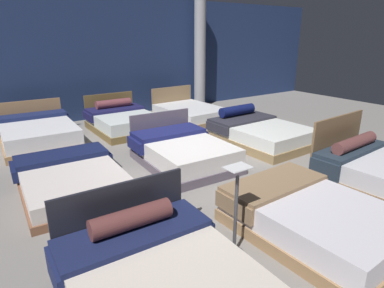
# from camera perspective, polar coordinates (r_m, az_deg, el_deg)

# --- Properties ---
(ground_plane) EXTENTS (18.00, 18.00, 0.02)m
(ground_plane) POSITION_cam_1_polar(r_m,az_deg,el_deg) (6.24, 0.25, -4.40)
(ground_plane) COLOR gray
(showroom_back_wall) EXTENTS (18.00, 0.06, 3.50)m
(showroom_back_wall) POSITION_cam_1_polar(r_m,az_deg,el_deg) (10.23, -16.22, 14.07)
(showroom_back_wall) COLOR navy
(showroom_back_wall) RESTS_ON ground_plane
(bed_0) EXTENTS (1.70, 2.01, 0.88)m
(bed_0) POSITION_cam_1_polar(r_m,az_deg,el_deg) (3.34, -5.70, -22.49)
(bed_0) COLOR black
(bed_0) RESTS_ON ground_plane
(bed_1) EXTENTS (1.60, 2.10, 0.51)m
(bed_1) POSITION_cam_1_polar(r_m,az_deg,el_deg) (4.47, 20.24, -11.99)
(bed_1) COLOR #99744D
(bed_1) RESTS_ON ground_plane
(bed_3) EXTENTS (1.66, 2.16, 0.44)m
(bed_3) POSITION_cam_1_polar(r_m,az_deg,el_deg) (5.70, -20.25, -5.73)
(bed_3) COLOR brown
(bed_3) RESTS_ON ground_plane
(bed_4) EXTENTS (1.59, 2.07, 0.87)m
(bed_4) POSITION_cam_1_polar(r_m,az_deg,el_deg) (6.38, -1.67, -1.33)
(bed_4) COLOR #584D5C
(bed_4) RESTS_ON ground_plane
(bed_5) EXTENTS (1.68, 2.18, 0.76)m
(bed_5) POSITION_cam_1_polar(r_m,az_deg,el_deg) (7.77, 11.69, 1.91)
(bed_5) COLOR olive
(bed_5) RESTS_ON ground_plane
(bed_6) EXTENTS (1.69, 2.18, 0.86)m
(bed_6) POSITION_cam_1_polar(r_m,az_deg,el_deg) (8.35, -25.20, 1.70)
(bed_6) COLOR #9B724A
(bed_6) RESTS_ON ground_plane
(bed_7) EXTENTS (1.56, 1.98, 0.86)m
(bed_7) POSITION_cam_1_polar(r_m,az_deg,el_deg) (8.84, -12.01, 3.98)
(bed_7) COLOR brown
(bed_7) RESTS_ON ground_plane
(bed_8) EXTENTS (1.62, 2.13, 0.86)m
(bed_8) POSITION_cam_1_polar(r_m,az_deg,el_deg) (9.78, -0.31, 5.43)
(bed_8) COLOR #8D6E4B
(bed_8) RESTS_ON ground_plane
(price_sign) EXTENTS (0.28, 0.24, 1.09)m
(price_sign) POSITION_cam_1_polar(r_m,az_deg,el_deg) (3.81, 7.56, -13.27)
(price_sign) COLOR #3F3F44
(price_sign) RESTS_ON ground_plane
(support_pillar) EXTENTS (0.38, 0.38, 3.50)m
(support_pillar) POSITION_cam_1_polar(r_m,az_deg,el_deg) (11.43, 1.39, 15.17)
(support_pillar) COLOR #99999E
(support_pillar) RESTS_ON ground_plane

